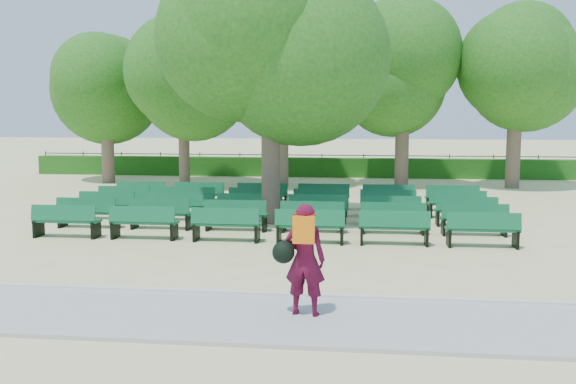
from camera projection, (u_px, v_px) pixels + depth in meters
The scene contains 9 objects.
ground at pixel (247, 228), 16.78m from camera, with size 120.00×120.00×0.00m, color beige.
paving at pixel (157, 315), 9.48m from camera, with size 30.00×2.20×0.06m, color #A9AAA5.
curb at pixel (179, 292), 10.62m from camera, with size 30.00×0.12×0.10m, color silver.
hedge at pixel (300, 167), 30.52m from camera, with size 26.00×0.70×0.90m, color #1F5A17.
fence at pixel (301, 176), 30.97m from camera, with size 26.00×0.10×1.02m, color black, non-canonical shape.
tree_line at pixel (291, 186), 26.64m from camera, with size 21.80×6.80×7.04m, color #29671B, non-canonical shape.
bench_array at pixel (282, 219), 17.70m from camera, with size 1.63×0.56×1.01m.
tree_among at pixel (270, 56), 17.07m from camera, with size 4.89×4.89×6.74m.
person at pixel (303, 258), 9.30m from camera, with size 0.80×0.50×1.65m.
Camera 1 is at (3.02, -16.30, 2.99)m, focal length 40.00 mm.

